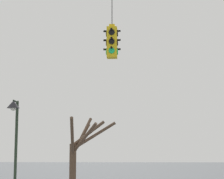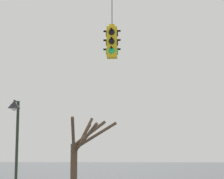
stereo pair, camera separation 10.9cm
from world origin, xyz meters
name	(u,v)px [view 2 (the right image)]	position (x,y,z in m)	size (l,w,h in m)	color
traffic_light_near_left_pole	(112,42)	(2.32, 0.43, 5.79)	(0.58, 0.58, 3.05)	yellow
street_lamp	(15,123)	(-1.99, 3.92, 3.33)	(0.52, 0.89, 4.28)	#233323
bare_tree	(79,153)	(0.27, 6.88, 2.08)	(2.19, 3.41, 3.89)	brown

